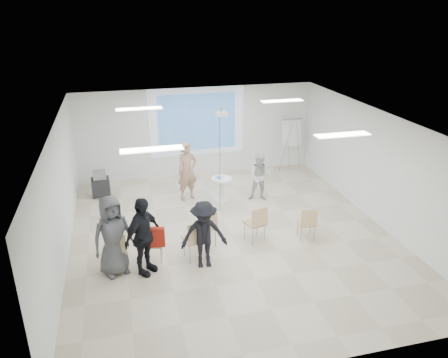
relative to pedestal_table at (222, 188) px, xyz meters
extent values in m
cube|color=beige|center=(-0.26, -2.10, -0.47)|extent=(8.00, 9.00, 0.10)
cube|color=white|center=(-0.26, -2.10, 2.63)|extent=(8.00, 9.00, 0.10)
cube|color=silver|center=(-0.26, 2.45, 1.08)|extent=(8.00, 0.10, 3.00)
cube|color=silver|center=(-4.31, -2.10, 1.08)|extent=(0.10, 9.00, 3.00)
cube|color=silver|center=(3.79, -2.10, 1.08)|extent=(0.10, 9.00, 3.00)
cube|color=silver|center=(-0.26, 2.39, 1.43)|extent=(3.20, 0.01, 2.30)
cube|color=#3672B8|center=(-0.26, 2.37, 1.43)|extent=(2.60, 0.01, 1.90)
cylinder|color=white|center=(0.00, 0.00, -0.40)|extent=(0.49, 0.49, 0.05)
cylinder|color=silver|center=(0.00, 0.00, -0.06)|extent=(0.13, 0.13, 0.66)
cylinder|color=white|center=(0.00, 0.00, 0.29)|extent=(0.67, 0.67, 0.04)
cube|color=white|center=(0.05, -0.03, 0.32)|extent=(0.24, 0.20, 0.01)
cube|color=#428AC7|center=(-0.09, 0.05, 0.33)|extent=(0.16, 0.22, 0.02)
imported|color=tan|center=(-0.96, 0.39, 0.59)|extent=(0.87, 0.72, 2.03)
imported|color=silver|center=(1.15, -0.19, 0.39)|extent=(0.93, 0.82, 1.62)
cube|color=silver|center=(-0.78, 0.64, 0.92)|extent=(0.07, 0.12, 0.04)
cube|color=silver|center=(0.97, 0.06, 0.67)|extent=(0.08, 0.14, 0.04)
cube|color=tan|center=(-3.13, -2.90, 0.04)|extent=(0.43, 0.43, 0.04)
cube|color=tan|center=(-3.12, -3.11, 0.29)|extent=(0.43, 0.09, 0.41)
cylinder|color=gray|center=(-3.30, -3.08, -0.20)|extent=(0.02, 0.02, 0.45)
cylinder|color=#93959B|center=(-2.95, -3.07, -0.20)|extent=(0.02, 0.02, 0.45)
cylinder|color=gray|center=(-3.30, -2.73, -0.20)|extent=(0.02, 0.02, 0.45)
cylinder|color=gray|center=(-2.95, -2.73, -0.20)|extent=(0.02, 0.02, 0.45)
cube|color=tan|center=(-2.29, -2.77, 0.01)|extent=(0.46, 0.46, 0.04)
cube|color=tan|center=(-2.32, -2.95, 0.25)|extent=(0.41, 0.15, 0.38)
cylinder|color=gray|center=(-2.48, -2.90, -0.21)|extent=(0.02, 0.02, 0.42)
cylinder|color=#92969A|center=(-2.16, -2.95, -0.21)|extent=(0.02, 0.02, 0.42)
cylinder|color=#95989D|center=(-2.43, -2.58, -0.21)|extent=(0.02, 0.02, 0.42)
cylinder|color=#93969B|center=(-2.11, -2.63, -0.21)|extent=(0.02, 0.02, 0.42)
cube|color=tan|center=(-1.37, -2.92, 0.08)|extent=(0.55, 0.55, 0.04)
cube|color=tan|center=(-1.33, -3.13, 0.36)|extent=(0.48, 0.19, 0.45)
cylinder|color=#94969D|center=(-1.52, -3.14, -0.18)|extent=(0.03, 0.03, 0.49)
cylinder|color=gray|center=(-1.15, -3.06, -0.18)|extent=(0.03, 0.03, 0.49)
cylinder|color=#95989D|center=(-1.60, -2.77, -0.18)|extent=(0.03, 0.03, 0.49)
cylinder|color=#95979D|center=(-1.23, -2.69, -0.18)|extent=(0.03, 0.03, 0.49)
cube|color=tan|center=(-0.99, -2.37, 0.07)|extent=(0.50, 0.50, 0.04)
cube|color=tan|center=(-0.97, -2.59, 0.35)|extent=(0.47, 0.14, 0.44)
cylinder|color=gray|center=(-1.16, -2.57, -0.18)|extent=(0.03, 0.03, 0.48)
cylinder|color=gray|center=(-0.79, -2.54, -0.18)|extent=(0.03, 0.03, 0.48)
cylinder|color=gray|center=(-1.19, -2.20, -0.18)|extent=(0.03, 0.03, 0.48)
cylinder|color=gray|center=(-0.82, -2.17, -0.18)|extent=(0.03, 0.03, 0.48)
cube|color=tan|center=(0.24, -2.46, 0.06)|extent=(0.55, 0.55, 0.04)
cube|color=tan|center=(0.30, -2.67, 0.32)|extent=(0.45, 0.21, 0.42)
cylinder|color=gray|center=(0.12, -2.68, -0.19)|extent=(0.03, 0.03, 0.47)
cylinder|color=gray|center=(0.46, -2.59, -0.19)|extent=(0.03, 0.03, 0.47)
cylinder|color=#93959B|center=(0.02, -2.34, -0.19)|extent=(0.03, 0.03, 0.47)
cylinder|color=#929499|center=(0.36, -2.24, -0.19)|extent=(0.03, 0.03, 0.47)
cube|color=tan|center=(1.52, -2.70, 0.02)|extent=(0.46, 0.46, 0.04)
cube|color=tan|center=(1.49, -2.90, 0.27)|extent=(0.42, 0.14, 0.39)
cylinder|color=gray|center=(1.33, -2.85, -0.20)|extent=(0.02, 0.02, 0.43)
cylinder|color=gray|center=(1.66, -2.89, -0.20)|extent=(0.02, 0.02, 0.43)
cylinder|color=gray|center=(1.37, -2.52, -0.20)|extent=(0.02, 0.02, 0.43)
cylinder|color=#95989D|center=(1.71, -2.56, -0.20)|extent=(0.02, 0.02, 0.43)
cube|color=#AC2215|center=(-2.29, -2.99, 0.30)|extent=(0.50, 0.19, 0.46)
imported|color=black|center=(-1.37, -2.90, 0.12)|extent=(0.41, 0.34, 0.03)
imported|color=black|center=(-2.54, -3.22, 0.61)|extent=(1.36, 1.36, 2.06)
imported|color=black|center=(-1.21, -3.28, 0.48)|extent=(1.22, 0.73, 1.81)
imported|color=#535357|center=(-3.17, -3.06, 0.61)|extent=(1.18, 1.00, 2.06)
cylinder|color=gray|center=(2.72, 1.83, 0.45)|extent=(0.32, 0.21, 1.72)
cylinder|color=#93969B|center=(3.20, 1.82, 0.45)|extent=(0.33, 0.20, 1.72)
cylinder|color=#94969C|center=(2.97, 2.13, 0.45)|extent=(0.03, 0.39, 1.71)
cube|color=silver|center=(2.96, 1.94, 0.99)|extent=(0.68, 0.21, 0.96)
cube|color=gray|center=(2.96, 1.98, 1.42)|extent=(0.70, 0.07, 0.07)
cube|color=black|center=(-3.52, 1.28, -0.12)|extent=(0.56, 0.46, 0.54)
cube|color=gray|center=(-3.52, 1.28, 0.27)|extent=(0.39, 0.34, 0.24)
cylinder|color=black|center=(-3.73, 1.10, -0.39)|extent=(0.07, 0.07, 0.06)
cylinder|color=black|center=(-3.29, 1.12, -0.39)|extent=(0.07, 0.07, 0.06)
cylinder|color=black|center=(-3.74, 1.43, -0.39)|extent=(0.07, 0.07, 0.06)
cylinder|color=black|center=(-3.31, 1.45, -0.39)|extent=(0.07, 0.07, 0.06)
cube|color=white|center=(-0.16, -0.60, 2.40)|extent=(0.30, 0.25, 0.10)
cylinder|color=gray|center=(-0.16, -0.60, 2.51)|extent=(0.04, 0.04, 0.14)
cylinder|color=black|center=(-0.22, -0.68, 0.96)|extent=(0.01, 0.01, 2.77)
cylinder|color=white|center=(-0.12, -0.70, 0.96)|extent=(0.01, 0.01, 2.77)
cube|color=white|center=(-2.26, -0.10, 2.55)|extent=(1.20, 0.30, 0.02)
cube|color=white|center=(1.74, -0.10, 2.55)|extent=(1.20, 0.30, 0.02)
cube|color=white|center=(-2.26, -3.60, 2.55)|extent=(1.20, 0.30, 0.02)
cube|color=white|center=(1.74, -3.60, 2.55)|extent=(1.20, 0.30, 0.02)
camera|label=1|loc=(-2.85, -11.60, 5.16)|focal=35.00mm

